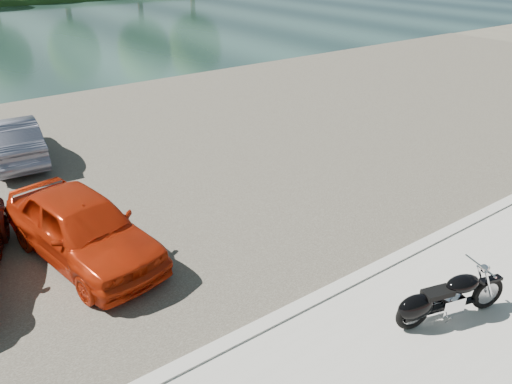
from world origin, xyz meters
TOP-DOWN VIEW (x-y plane):
  - ground at (0.00, 0.00)m, footprint 200.00×200.00m
  - kerb at (0.00, 2.00)m, footprint 60.00×0.30m
  - parking_lot at (0.00, 11.00)m, footprint 60.00×18.00m
  - motorcycle at (0.95, 0.23)m, footprint 2.28×0.98m
  - car_4 at (-3.51, 6.11)m, footprint 2.58×4.75m
  - car_9 at (-3.43, 12.96)m, footprint 1.80×4.31m

SIDE VIEW (x-z plane):
  - ground at x=0.00m, z-range 0.00..0.00m
  - parking_lot at x=0.00m, z-range 0.00..0.04m
  - kerb at x=0.00m, z-range 0.00..0.14m
  - motorcycle at x=0.95m, z-range 0.04..1.09m
  - car_9 at x=-3.43m, z-range 0.04..1.43m
  - car_4 at x=-3.51m, z-range 0.04..1.57m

